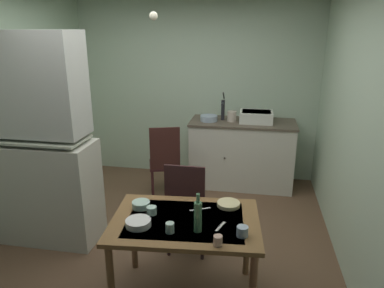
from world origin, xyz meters
TOP-DOWN VIEW (x-y plane):
  - ground_plane at (0.00, 0.00)m, footprint 5.08×5.08m
  - wall_back at (0.00, 2.09)m, footprint 3.60×0.10m
  - wall_right at (1.80, 0.00)m, footprint 0.10×4.18m
  - hutch_cabinet at (-1.22, -0.02)m, footprint 1.03×0.49m
  - counter_cabinet at (0.71, 1.72)m, footprint 1.45×0.64m
  - sink_basin at (0.89, 1.72)m, footprint 0.44×0.34m
  - hand_pump at (0.43, 1.77)m, footprint 0.05×0.27m
  - mixing_bowl_counter at (0.25, 1.67)m, footprint 0.24×0.24m
  - stoneware_crock at (0.56, 1.71)m, footprint 0.12×0.12m
  - dining_table at (0.38, -0.65)m, footprint 1.22×0.89m
  - chair_far_side at (0.27, -0.03)m, footprint 0.40×0.40m
  - chair_by_counter at (-0.25, 1.12)m, footprint 0.50×0.50m
  - serving_bowl_wide at (-0.02, -0.53)m, footprint 0.15×0.15m
  - soup_bowl_small at (0.69, -0.37)m, footprint 0.19×0.19m
  - sauce_dish at (0.04, -0.81)m, footprint 0.20×0.20m
  - teacup_cream at (0.67, -0.96)m, footprint 0.06×0.06m
  - mug_tall at (0.30, -0.86)m, footprint 0.06×0.06m
  - teacup_mint at (0.83, -0.81)m, footprint 0.08×0.08m
  - mug_dark at (0.09, -0.62)m, footprint 0.08×0.08m
  - glass_bottle at (0.50, -0.80)m, footprint 0.06×0.06m
  - table_knife at (0.47, -0.48)m, footprint 0.17×0.10m
  - teaspoon_near_bowl at (0.66, -0.72)m, footprint 0.07×0.15m
  - pendant_bulb at (-0.10, 0.29)m, footprint 0.08×0.08m

SIDE VIEW (x-z plane):
  - ground_plane at x=0.00m, z-range 0.00..0.00m
  - counter_cabinet at x=0.71m, z-range 0.00..0.94m
  - chair_far_side at x=0.27m, z-range 0.02..0.99m
  - chair_by_counter at x=-0.25m, z-range 0.02..1.01m
  - dining_table at x=0.38m, z-range 0.27..1.00m
  - table_knife at x=0.47m, z-range 0.73..0.73m
  - teaspoon_near_bowl at x=0.66m, z-range 0.73..0.73m
  - soup_bowl_small at x=0.69m, z-range 0.73..0.76m
  - sauce_dish at x=0.04m, z-range 0.73..0.78m
  - serving_bowl_wide at x=-0.02m, z-range 0.73..0.78m
  - mug_dark at x=0.09m, z-range 0.73..0.79m
  - teacup_cream at x=0.67m, z-range 0.73..0.80m
  - teacup_mint at x=0.83m, z-range 0.73..0.80m
  - mug_tall at x=0.30m, z-range 0.73..0.81m
  - glass_bottle at x=0.50m, z-range 0.70..1.01m
  - mixing_bowl_counter at x=0.25m, z-range 0.94..1.02m
  - hutch_cabinet at x=-1.22m, z-range -0.07..2.08m
  - stoneware_crock at x=0.56m, z-range 0.94..1.08m
  - sink_basin at x=0.89m, z-range 0.94..1.09m
  - hand_pump at x=0.43m, z-range 0.91..1.30m
  - wall_back at x=0.00m, z-range 0.00..2.59m
  - wall_right at x=1.80m, z-range 0.00..2.59m
  - pendant_bulb at x=-0.10m, z-range 2.23..2.31m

